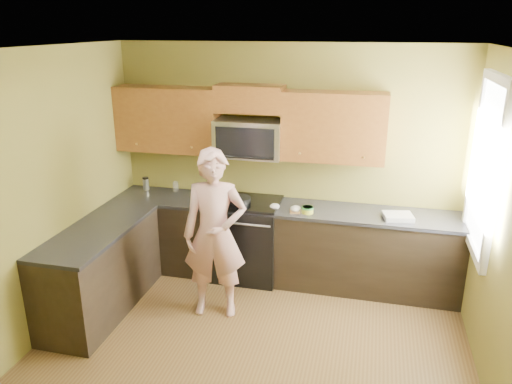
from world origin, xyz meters
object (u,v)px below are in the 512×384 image
(woman, at_px, (215,234))
(stove, at_px, (247,239))
(microwave, at_px, (249,156))
(travel_mug, at_px, (146,190))
(frying_pan, at_px, (239,202))
(butter_tub, at_px, (307,213))

(woman, bearing_deg, stove, 72.06)
(microwave, distance_m, travel_mug, 1.45)
(woman, bearing_deg, microwave, 73.04)
(frying_pan, xyz_separation_m, butter_tub, (0.80, -0.09, -0.03))
(frying_pan, bearing_deg, microwave, 48.64)
(butter_tub, bearing_deg, woman, -140.11)
(microwave, relative_size, woman, 0.43)
(stove, distance_m, travel_mug, 1.43)
(woman, relative_size, travel_mug, 10.79)
(stove, height_order, microwave, microwave)
(microwave, xyz_separation_m, woman, (-0.11, -0.97, -0.57))
(frying_pan, height_order, travel_mug, travel_mug)
(microwave, distance_m, frying_pan, 0.54)
(stove, relative_size, butter_tub, 7.40)
(microwave, xyz_separation_m, frying_pan, (-0.08, -0.18, -0.50))
(woman, xyz_separation_m, frying_pan, (0.04, 0.79, 0.07))
(butter_tub, relative_size, travel_mug, 0.79)
(woman, distance_m, travel_mug, 1.60)
(stove, bearing_deg, microwave, 90.00)
(frying_pan, bearing_deg, butter_tub, -24.08)
(frying_pan, bearing_deg, stove, 15.37)
(butter_tub, bearing_deg, microwave, 159.72)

